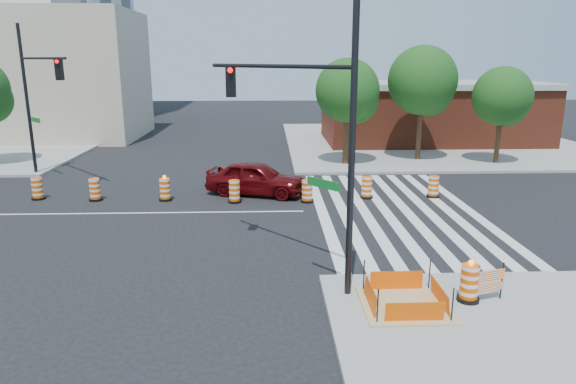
# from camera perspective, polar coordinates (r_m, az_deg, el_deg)

# --- Properties ---
(ground) EXTENTS (120.00, 120.00, 0.00)m
(ground) POSITION_cam_1_polar(r_m,az_deg,el_deg) (22.51, -16.38, -2.26)
(ground) COLOR black
(ground) RESTS_ON ground
(sidewalk_ne) EXTENTS (22.00, 22.00, 0.15)m
(sidewalk_ne) POSITION_cam_1_polar(r_m,az_deg,el_deg) (41.30, 15.45, 5.40)
(sidewalk_ne) COLOR gray
(sidewalk_ne) RESTS_ON ground
(crosswalk_east) EXTENTS (6.75, 13.50, 0.01)m
(crosswalk_east) POSITION_cam_1_polar(r_m,az_deg,el_deg) (22.47, 11.81, -1.98)
(crosswalk_east) COLOR silver
(crosswalk_east) RESTS_ON ground
(lane_centerline) EXTENTS (14.00, 0.12, 0.01)m
(lane_centerline) POSITION_cam_1_polar(r_m,az_deg,el_deg) (22.51, -16.38, -2.25)
(lane_centerline) COLOR silver
(lane_centerline) RESTS_ON ground
(excavation_pit) EXTENTS (2.20, 2.20, 0.90)m
(excavation_pit) POSITION_cam_1_polar(r_m,az_deg,el_deg) (13.79, 12.82, -11.93)
(excavation_pit) COLOR tan
(excavation_pit) RESTS_ON ground
(brick_storefront) EXTENTS (16.50, 8.50, 4.60)m
(brick_storefront) POSITION_cam_1_polar(r_m,az_deg,el_deg) (41.03, 15.66, 8.49)
(brick_storefront) COLOR brown
(brick_storefront) RESTS_ON ground
(beige_midrise) EXTENTS (14.00, 10.00, 10.00)m
(beige_midrise) POSITION_cam_1_polar(r_m,az_deg,el_deg) (46.36, -24.99, 11.66)
(beige_midrise) COLOR #C4B495
(beige_midrise) RESTS_ON ground
(red_coupe) EXTENTS (5.07, 3.21, 1.61)m
(red_coupe) POSITION_cam_1_polar(r_m,az_deg,el_deg) (24.43, -3.59, 1.57)
(red_coupe) COLOR #520709
(red_coupe) RESTS_ON ground
(signal_pole_se) EXTENTS (3.95, 4.42, 7.67)m
(signal_pole_se) POSITION_cam_1_polar(r_m,az_deg,el_deg) (14.00, 2.07, 8.08)
(signal_pole_se) COLOR black
(signal_pole_se) RESTS_ON ground
(signal_pole_nw) EXTENTS (4.10, 4.59, 7.96)m
(signal_pole_nw) POSITION_cam_1_polar(r_m,az_deg,el_deg) (29.90, -26.21, 10.42)
(signal_pole_nw) COLOR black
(signal_pole_nw) RESTS_ON ground
(pit_drum) EXTENTS (0.58, 0.58, 1.15)m
(pit_drum) POSITION_cam_1_polar(r_m,az_deg,el_deg) (14.33, 19.49, -9.60)
(pit_drum) COLOR black
(pit_drum) RESTS_ON ground
(barricade) EXTENTS (0.84, 0.28, 1.01)m
(barricade) POSITION_cam_1_polar(r_m,az_deg,el_deg) (14.49, 21.53, -9.17)
(barricade) COLOR #EC5404
(barricade) RESTS_ON ground
(tree_north_c) EXTENTS (3.81, 3.75, 6.38)m
(tree_north_c) POSITION_cam_1_polar(r_m,az_deg,el_deg) (30.86, 6.68, 10.74)
(tree_north_c) COLOR #382314
(tree_north_c) RESTS_ON ground
(tree_north_d) EXTENTS (4.19, 4.19, 7.12)m
(tree_north_d) POSITION_cam_1_polar(r_m,az_deg,el_deg) (33.02, 14.75, 11.49)
(tree_north_d) COLOR #382314
(tree_north_d) RESTS_ON ground
(tree_north_e) EXTENTS (3.47, 3.47, 5.89)m
(tree_north_e) POSITION_cam_1_polar(r_m,az_deg,el_deg) (33.42, 22.72, 9.46)
(tree_north_e) COLOR #382314
(tree_north_e) RESTS_ON ground
(median_drum_2) EXTENTS (0.60, 0.60, 1.02)m
(median_drum_2) POSITION_cam_1_polar(r_m,az_deg,el_deg) (26.26, -26.08, 0.28)
(median_drum_2) COLOR black
(median_drum_2) RESTS_ON ground
(median_drum_3) EXTENTS (0.60, 0.60, 1.02)m
(median_drum_3) POSITION_cam_1_polar(r_m,az_deg,el_deg) (24.99, -20.65, 0.18)
(median_drum_3) COLOR black
(median_drum_3) RESTS_ON ground
(median_drum_4) EXTENTS (0.60, 0.60, 1.18)m
(median_drum_4) POSITION_cam_1_polar(r_m,az_deg,el_deg) (24.07, -13.49, 0.22)
(median_drum_4) COLOR black
(median_drum_4) RESTS_ON ground
(median_drum_5) EXTENTS (0.60, 0.60, 1.02)m
(median_drum_5) POSITION_cam_1_polar(r_m,az_deg,el_deg) (23.20, -5.97, -0.01)
(median_drum_5) COLOR black
(median_drum_5) RESTS_ON ground
(median_drum_6) EXTENTS (0.60, 0.60, 1.02)m
(median_drum_6) POSITION_cam_1_polar(r_m,az_deg,el_deg) (23.15, 2.14, 0.03)
(median_drum_6) COLOR black
(median_drum_6) RESTS_ON ground
(median_drum_7) EXTENTS (0.60, 0.60, 1.02)m
(median_drum_7) POSITION_cam_1_polar(r_m,az_deg,el_deg) (24.08, 8.75, 0.44)
(median_drum_7) COLOR black
(median_drum_7) RESTS_ON ground
(median_drum_8) EXTENTS (0.60, 0.60, 1.02)m
(median_drum_8) POSITION_cam_1_polar(r_m,az_deg,el_deg) (24.89, 15.86, 0.51)
(median_drum_8) COLOR black
(median_drum_8) RESTS_ON ground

